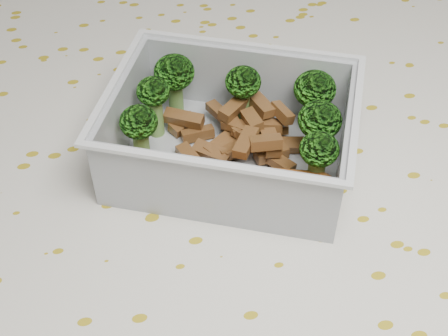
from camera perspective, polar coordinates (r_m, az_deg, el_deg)
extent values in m
cube|color=brown|center=(0.46, 0.53, -5.25)|extent=(1.40, 0.90, 0.04)
cube|color=silver|center=(0.45, 0.55, -3.36)|extent=(1.46, 0.96, 0.01)
cube|color=#B4BAC3|center=(0.47, 0.63, 0.84)|extent=(0.20, 0.18, 0.00)
cube|color=#B4BAC3|center=(0.50, 2.12, 8.11)|extent=(0.15, 0.07, 0.05)
cube|color=#B4BAC3|center=(0.41, -1.11, -2.09)|extent=(0.15, 0.07, 0.05)
cube|color=#B4BAC3|center=(0.45, 10.92, 1.99)|extent=(0.05, 0.11, 0.05)
cube|color=#B4BAC3|center=(0.47, -9.11, 4.86)|extent=(0.05, 0.11, 0.05)
cube|color=silver|center=(0.48, 2.31, 11.14)|extent=(0.16, 0.08, 0.00)
cube|color=silver|center=(0.38, -1.31, 0.36)|extent=(0.16, 0.08, 0.00)
cube|color=silver|center=(0.43, 12.02, 4.73)|extent=(0.06, 0.12, 0.00)
cube|color=silver|center=(0.45, -10.05, 7.72)|extent=(0.06, 0.12, 0.00)
cylinder|color=#608C3F|center=(0.50, -4.42, 6.42)|extent=(0.02, 0.02, 0.03)
ellipsoid|color=#2D8216|center=(0.49, -4.58, 8.73)|extent=(0.03, 0.03, 0.03)
cylinder|color=#608C3F|center=(0.49, 1.70, 5.55)|extent=(0.02, 0.02, 0.03)
ellipsoid|color=#2D8216|center=(0.47, 1.76, 7.89)|extent=(0.03, 0.03, 0.02)
cylinder|color=#608C3F|center=(0.49, 8.00, 4.84)|extent=(0.02, 0.02, 0.03)
ellipsoid|color=#2D8216|center=(0.47, 8.30, 7.16)|extent=(0.03, 0.03, 0.03)
cylinder|color=#608C3F|center=(0.48, -6.26, 4.65)|extent=(0.02, 0.02, 0.03)
ellipsoid|color=#2D8216|center=(0.47, -6.50, 6.99)|extent=(0.02, 0.02, 0.02)
cylinder|color=#608C3F|center=(0.46, 8.42, 1.99)|extent=(0.02, 0.02, 0.03)
ellipsoid|color=#2D8216|center=(0.45, 8.76, 4.35)|extent=(0.03, 0.03, 0.03)
cylinder|color=#608C3F|center=(0.46, -7.51, 1.83)|extent=(0.02, 0.02, 0.03)
ellipsoid|color=#2D8216|center=(0.44, -7.81, 4.20)|extent=(0.03, 0.03, 0.02)
cylinder|color=#608C3F|center=(0.44, 8.36, -0.66)|extent=(0.02, 0.02, 0.03)
ellipsoid|color=#2D8216|center=(0.42, 8.71, 1.71)|extent=(0.03, 0.03, 0.02)
cube|color=brown|center=(0.48, 2.94, 5.07)|extent=(0.02, 0.02, 0.01)
cube|color=brown|center=(0.47, 5.33, 5.04)|extent=(0.02, 0.02, 0.01)
cube|color=brown|center=(0.47, 1.40, 3.79)|extent=(0.03, 0.02, 0.01)
cube|color=brown|center=(0.46, -1.10, 1.43)|extent=(0.03, 0.03, 0.01)
cube|color=brown|center=(0.48, 3.60, 3.89)|extent=(0.03, 0.02, 0.01)
cube|color=brown|center=(0.45, 2.01, 2.37)|extent=(0.02, 0.03, 0.01)
cube|color=brown|center=(0.48, 3.42, 5.75)|extent=(0.02, 0.03, 0.01)
cube|color=brown|center=(0.47, 1.34, 1.88)|extent=(0.03, 0.02, 0.01)
cube|color=brown|center=(0.48, 2.83, 3.48)|extent=(0.02, 0.02, 0.01)
cube|color=brown|center=(0.48, -3.68, 4.55)|extent=(0.03, 0.02, 0.01)
cube|color=brown|center=(0.49, -3.73, 3.98)|extent=(0.03, 0.02, 0.01)
cube|color=brown|center=(0.48, -2.42, 3.13)|extent=(0.03, 0.01, 0.01)
cube|color=brown|center=(0.47, 0.84, 5.49)|extent=(0.03, 0.03, 0.01)
cube|color=brown|center=(0.47, -0.20, 2.19)|extent=(0.03, 0.03, 0.01)
cube|color=brown|center=(0.47, 5.57, 2.09)|extent=(0.03, 0.02, 0.01)
cube|color=brown|center=(0.46, 4.26, 2.34)|extent=(0.01, 0.03, 0.01)
cube|color=brown|center=(0.47, 0.94, 1.70)|extent=(0.02, 0.02, 0.01)
cube|color=brown|center=(0.49, 0.45, 4.56)|extent=(0.02, 0.02, 0.01)
cube|color=brown|center=(0.48, 0.91, 4.20)|extent=(0.01, 0.03, 0.01)
cube|color=brown|center=(0.48, 3.06, 3.70)|extent=(0.03, 0.03, 0.01)
cube|color=brown|center=(0.48, 4.53, 3.54)|extent=(0.02, 0.01, 0.01)
cube|color=brown|center=(0.47, 2.59, 4.38)|extent=(0.01, 0.02, 0.01)
cube|color=brown|center=(0.49, -0.33, 5.00)|extent=(0.02, 0.03, 0.01)
cube|color=brown|center=(0.49, 2.66, 3.81)|extent=(0.02, 0.02, 0.01)
cube|color=brown|center=(0.46, -3.35, 1.23)|extent=(0.02, 0.02, 0.01)
cube|color=brown|center=(0.46, 4.34, 1.34)|extent=(0.03, 0.01, 0.01)
cube|color=brown|center=(0.45, 3.83, 2.34)|extent=(0.02, 0.01, 0.01)
cube|color=brown|center=(0.49, 2.18, 3.98)|extent=(0.02, 0.02, 0.01)
cube|color=brown|center=(0.46, 4.92, 0.62)|extent=(0.02, 0.03, 0.01)
cube|color=brown|center=(0.48, 2.04, 4.00)|extent=(0.03, 0.03, 0.01)
cylinder|color=#B05C25|center=(0.43, 0.14, -1.24)|extent=(0.13, 0.06, 0.02)
sphere|color=#B05C25|center=(0.43, 8.70, -1.91)|extent=(0.02, 0.02, 0.02)
sphere|color=#B05C25|center=(0.44, -8.24, -0.55)|extent=(0.02, 0.02, 0.02)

